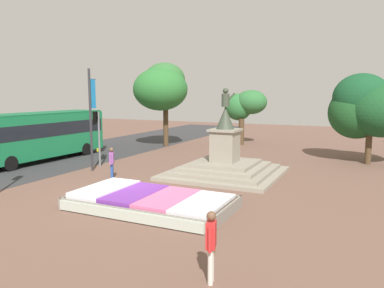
{
  "coord_description": "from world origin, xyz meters",
  "views": [
    {
      "loc": [
        9.81,
        -13.5,
        4.52
      ],
      "look_at": [
        2.27,
        2.44,
        2.11
      ],
      "focal_mm": 35.0,
      "sensor_mm": 36.0,
      "label": 1
    }
  ],
  "objects_px": {
    "flower_planter": "(149,201)",
    "pedestrian_near_planter": "(112,161)",
    "traffic_light_mid_block": "(97,129)",
    "pedestrian_with_handbag": "(211,242)",
    "statue_monument": "(225,163)",
    "banner_pole": "(91,118)",
    "city_bus": "(35,134)"
  },
  "relations": [
    {
      "from": "city_bus",
      "to": "pedestrian_near_planter",
      "type": "xyz_separation_m",
      "value": [
        7.78,
        -2.1,
        -0.87
      ]
    },
    {
      "from": "statue_monument",
      "to": "banner_pole",
      "type": "xyz_separation_m",
      "value": [
        -7.43,
        -2.21,
        2.41
      ]
    },
    {
      "from": "banner_pole",
      "to": "pedestrian_with_handbag",
      "type": "bearing_deg",
      "value": -39.01
    },
    {
      "from": "pedestrian_with_handbag",
      "to": "pedestrian_near_planter",
      "type": "xyz_separation_m",
      "value": [
        -8.84,
        7.78,
        -0.03
      ]
    },
    {
      "from": "banner_pole",
      "to": "traffic_light_mid_block",
      "type": "bearing_deg",
      "value": 113.18
    },
    {
      "from": "statue_monument",
      "to": "traffic_light_mid_block",
      "type": "xyz_separation_m",
      "value": [
        -7.9,
        -1.11,
        1.66
      ]
    },
    {
      "from": "traffic_light_mid_block",
      "to": "city_bus",
      "type": "bearing_deg",
      "value": -175.55
    },
    {
      "from": "traffic_light_mid_block",
      "to": "pedestrian_near_planter",
      "type": "height_order",
      "value": "traffic_light_mid_block"
    },
    {
      "from": "banner_pole",
      "to": "pedestrian_with_handbag",
      "type": "relative_size",
      "value": 3.32
    },
    {
      "from": "pedestrian_with_handbag",
      "to": "banner_pole",
      "type": "bearing_deg",
      "value": 140.99
    },
    {
      "from": "pedestrian_with_handbag",
      "to": "pedestrian_near_planter",
      "type": "distance_m",
      "value": 11.77
    },
    {
      "from": "flower_planter",
      "to": "traffic_light_mid_block",
      "type": "xyz_separation_m",
      "value": [
        -7.3,
        5.88,
        2.08
      ]
    },
    {
      "from": "statue_monument",
      "to": "pedestrian_with_handbag",
      "type": "xyz_separation_m",
      "value": [
        3.87,
        -11.36,
        0.32
      ]
    },
    {
      "from": "flower_planter",
      "to": "statue_monument",
      "type": "bearing_deg",
      "value": 85.15
    },
    {
      "from": "traffic_light_mid_block",
      "to": "pedestrian_with_handbag",
      "type": "height_order",
      "value": "traffic_light_mid_block"
    },
    {
      "from": "statue_monument",
      "to": "city_bus",
      "type": "xyz_separation_m",
      "value": [
        -12.75,
        -1.49,
        1.17
      ]
    },
    {
      "from": "pedestrian_near_planter",
      "to": "pedestrian_with_handbag",
      "type": "bearing_deg",
      "value": -41.34
    },
    {
      "from": "city_bus",
      "to": "pedestrian_near_planter",
      "type": "bearing_deg",
      "value": -15.09
    },
    {
      "from": "city_bus",
      "to": "pedestrian_with_handbag",
      "type": "height_order",
      "value": "city_bus"
    },
    {
      "from": "banner_pole",
      "to": "city_bus",
      "type": "height_order",
      "value": "banner_pole"
    },
    {
      "from": "banner_pole",
      "to": "flower_planter",
      "type": "bearing_deg",
      "value": -34.94
    },
    {
      "from": "statue_monument",
      "to": "traffic_light_mid_block",
      "type": "relative_size",
      "value": 1.76
    },
    {
      "from": "statue_monument",
      "to": "pedestrian_near_planter",
      "type": "relative_size",
      "value": 3.51
    },
    {
      "from": "flower_planter",
      "to": "city_bus",
      "type": "height_order",
      "value": "city_bus"
    },
    {
      "from": "flower_planter",
      "to": "statue_monument",
      "type": "distance_m",
      "value": 7.02
    },
    {
      "from": "pedestrian_with_handbag",
      "to": "city_bus",
      "type": "bearing_deg",
      "value": 149.28
    },
    {
      "from": "traffic_light_mid_block",
      "to": "city_bus",
      "type": "xyz_separation_m",
      "value": [
        -4.85,
        -0.38,
        -0.49
      ]
    },
    {
      "from": "statue_monument",
      "to": "city_bus",
      "type": "distance_m",
      "value": 12.89
    },
    {
      "from": "banner_pole",
      "to": "city_bus",
      "type": "xyz_separation_m",
      "value": [
        -5.32,
        0.72,
        -1.24
      ]
    },
    {
      "from": "flower_planter",
      "to": "pedestrian_near_planter",
      "type": "distance_m",
      "value": 5.59
    },
    {
      "from": "flower_planter",
      "to": "pedestrian_near_planter",
      "type": "height_order",
      "value": "pedestrian_near_planter"
    },
    {
      "from": "traffic_light_mid_block",
      "to": "pedestrian_with_handbag",
      "type": "bearing_deg",
      "value": -41.07
    }
  ]
}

